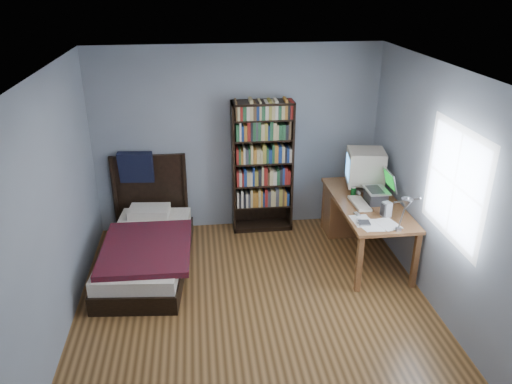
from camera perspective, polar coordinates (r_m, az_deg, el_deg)
room at (r=4.75m, az=0.38°, el=-1.68°), size 4.20×4.24×2.50m
desk at (r=6.77m, az=11.18°, el=-1.86°), size 0.75×1.66×0.73m
crt_monitor at (r=6.51m, az=12.28°, el=2.81°), size 0.53×0.49×0.53m
laptop at (r=6.22m, az=13.71°, el=-0.19°), size 0.33×0.34×0.41m
desk_lamp at (r=5.12m, az=16.76°, el=-1.54°), size 0.22×0.49×0.58m
keyboard at (r=6.14m, az=11.77°, el=-1.30°), size 0.18×0.43×0.04m
speaker at (r=5.89m, az=14.70°, el=-1.94°), size 0.11×0.11×0.18m
soda_can at (r=6.34m, az=11.06°, el=0.02°), size 0.07×0.07×0.12m
mouse at (r=6.43m, az=11.60°, el=-0.08°), size 0.07×0.12×0.04m
phone_silver at (r=5.89m, az=11.48°, el=-2.47°), size 0.06×0.10×0.02m
phone_grey at (r=5.72m, az=11.65°, el=-3.30°), size 0.08×0.11×0.02m
external_drive at (r=5.68m, az=12.27°, el=-3.51°), size 0.13×0.13×0.03m
bookshelf at (r=6.69m, az=0.72°, el=2.83°), size 0.81×0.30×1.80m
bed at (r=6.23m, az=-12.35°, el=-6.01°), size 1.11×2.06×1.16m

